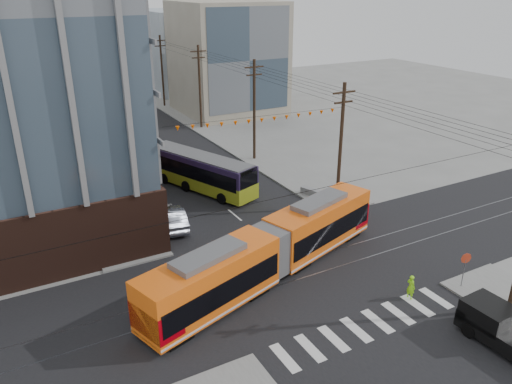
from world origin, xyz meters
TOP-DOWN VIEW (x-y plane):
  - ground at (0.00, 0.00)m, footprint 160.00×160.00m
  - bg_bldg_ne_near at (16.00, 48.00)m, footprint 14.00×14.00m
  - bg_bldg_ne_far at (18.00, 68.00)m, footprint 16.00×16.00m
  - utility_pole_far at (8.50, 56.00)m, footprint 0.30×0.30m
  - streetcar at (-2.26, 4.29)m, footprint 19.93×8.77m
  - city_bus at (-0.21, 21.02)m, footprint 7.02×12.55m
  - parked_car_silver at (-5.29, 14.40)m, footprint 2.53×5.04m
  - parked_car_white at (-5.57, 18.33)m, footprint 1.85×4.44m
  - parked_car_grey at (-5.09, 21.75)m, footprint 3.48×5.13m
  - pedestrian at (4.14, -2.17)m, footprint 0.43×0.63m
  - stop_sign at (7.91, -2.94)m, footprint 0.90×0.90m
  - jersey_barrier at (8.30, 13.37)m, footprint 2.08×3.91m

SIDE VIEW (x-z plane):
  - ground at x=0.00m, z-range 0.00..0.00m
  - jersey_barrier at x=8.30m, z-range 0.00..0.77m
  - parked_car_white at x=-5.57m, z-range 0.00..1.28m
  - parked_car_grey at x=-5.09m, z-range 0.00..1.31m
  - parked_car_silver at x=-5.29m, z-range 0.00..1.59m
  - pedestrian at x=4.14m, z-range 0.00..1.65m
  - stop_sign at x=7.91m, z-range 0.00..2.39m
  - city_bus at x=-0.21m, z-range 0.00..3.52m
  - streetcar at x=-2.26m, z-range 0.00..3.86m
  - utility_pole_far at x=8.50m, z-range 0.00..11.00m
  - bg_bldg_ne_far at x=18.00m, z-range 0.00..14.00m
  - bg_bldg_ne_near at x=16.00m, z-range 0.00..16.00m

